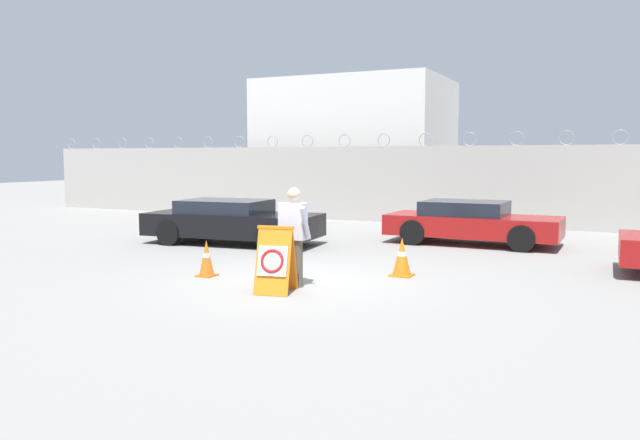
{
  "coord_description": "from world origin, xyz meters",
  "views": [
    {
      "loc": [
        5.31,
        -10.18,
        2.34
      ],
      "look_at": [
        0.02,
        0.93,
        1.09
      ],
      "focal_mm": 35.0,
      "sensor_mm": 36.0,
      "label": 1
    }
  ],
  "objects": [
    {
      "name": "parked_car_front_coupe",
      "position": [
        -4.02,
        3.87,
        0.61
      ],
      "size": [
        4.85,
        2.25,
        1.19
      ],
      "rotation": [
        0.0,
        0.0,
        0.09
      ],
      "color": "black",
      "rests_on": "ground_plane"
    },
    {
      "name": "ground_plane",
      "position": [
        0.0,
        0.0,
        0.0
      ],
      "size": [
        90.0,
        90.0,
        0.0
      ],
      "primitive_type": "plane",
      "color": "gray"
    },
    {
      "name": "parked_car_rear_sedan",
      "position": [
        1.83,
        6.57,
        0.6
      ],
      "size": [
        4.54,
        1.97,
        1.16
      ],
      "rotation": [
        0.0,
        0.0,
        -0.02
      ],
      "color": "black",
      "rests_on": "ground_plane"
    },
    {
      "name": "traffic_cone_mid",
      "position": [
        1.56,
        1.46,
        0.38
      ],
      "size": [
        0.42,
        0.42,
        0.76
      ],
      "color": "orange",
      "rests_on": "ground_plane"
    },
    {
      "name": "perimeter_wall",
      "position": [
        -0.0,
        11.15,
        1.37
      ],
      "size": [
        36.0,
        0.3,
        3.17
      ],
      "color": "#ADA8A0",
      "rests_on": "ground_plane"
    },
    {
      "name": "security_guard",
      "position": [
        0.12,
        -0.36,
        1.01
      ],
      "size": [
        0.64,
        0.38,
        1.79
      ],
      "rotation": [
        0.0,
        0.0,
        0.03
      ],
      "color": "#514C42",
      "rests_on": "ground_plane"
    },
    {
      "name": "building_block",
      "position": [
        -4.99,
        15.09,
        2.8
      ],
      "size": [
        7.66,
        5.39,
        5.59
      ],
      "color": "silver",
      "rests_on": "ground_plane"
    },
    {
      "name": "barricade_sign",
      "position": [
        0.06,
        -0.93,
        0.58
      ],
      "size": [
        0.73,
        0.79,
        1.16
      ],
      "rotation": [
        0.0,
        0.0,
        0.2
      ],
      "color": "orange",
      "rests_on": "ground_plane"
    },
    {
      "name": "traffic_cone_near",
      "position": [
        -1.9,
        -0.22,
        0.36
      ],
      "size": [
        0.34,
        0.34,
        0.72
      ],
      "color": "orange",
      "rests_on": "ground_plane"
    }
  ]
}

